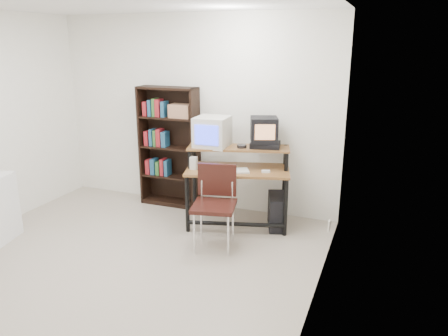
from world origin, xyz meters
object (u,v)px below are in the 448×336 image
(crt_tv, at_px, (264,130))
(school_chair, at_px, (215,197))
(computer_desk, at_px, (238,172))
(pc_tower, at_px, (277,211))
(crt_monitor, at_px, (212,132))
(bookshelf, at_px, (170,145))

(crt_tv, xyz_separation_m, school_chair, (-0.30, -0.84, -0.63))
(computer_desk, distance_m, pc_tower, 0.69)
(crt_monitor, height_order, school_chair, crt_monitor)
(computer_desk, relative_size, crt_tv, 3.36)
(bookshelf, bearing_deg, school_chair, -43.12)
(crt_monitor, distance_m, pc_tower, 1.27)
(crt_monitor, distance_m, school_chair, 0.95)
(crt_tv, bearing_deg, computer_desk, -163.29)
(computer_desk, relative_size, school_chair, 1.49)
(bookshelf, bearing_deg, computer_desk, -18.02)
(computer_desk, distance_m, crt_monitor, 0.58)
(school_chair, bearing_deg, crt_monitor, 102.60)
(school_chair, bearing_deg, computer_desk, 74.31)
(computer_desk, relative_size, crt_monitor, 3.26)
(crt_monitor, height_order, pc_tower, crt_monitor)
(crt_monitor, relative_size, crt_tv, 1.03)
(crt_tv, bearing_deg, pc_tower, -49.51)
(pc_tower, bearing_deg, computer_desk, 169.71)
(pc_tower, distance_m, school_chair, 0.96)
(crt_tv, relative_size, bookshelf, 0.25)
(pc_tower, xyz_separation_m, school_chair, (-0.53, -0.72, 0.36))
(crt_monitor, bearing_deg, school_chair, -67.39)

